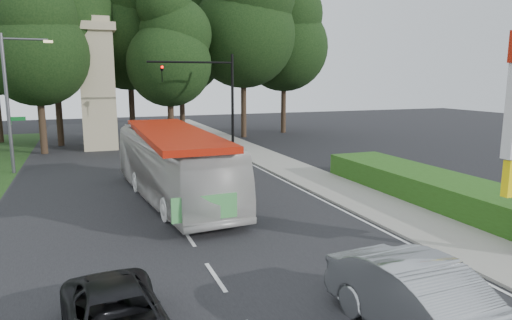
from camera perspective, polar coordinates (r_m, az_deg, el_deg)
name	(u,v)px	position (r m, az deg, el deg)	size (l,w,h in m)	color
road_surface	(166,205)	(20.63, -11.17, -5.49)	(14.00, 80.00, 0.02)	black
sidewalk_right	(334,187)	(23.49, 9.74, -3.39)	(3.00, 80.00, 0.12)	gray
hedge	(439,190)	(22.01, 21.89, -3.47)	(3.00, 14.00, 1.20)	#254D14
traffic_signal_mast	(215,90)	(32.85, -5.18, 8.69)	(6.10, 0.35, 7.20)	black
streetlight_signs	(11,97)	(29.89, -28.30, 6.92)	(2.75, 0.98, 8.00)	#59595E
monument	(97,84)	(37.64, -19.23, 9.01)	(3.00, 3.00, 10.05)	tan
tree_center_right	(127,14)	(43.18, -15.78, 17.16)	(9.24, 9.24, 18.15)	#2D2116
tree_east_near	(180,34)	(45.75, -9.46, 15.29)	(8.12, 8.12, 15.95)	#2D2116
tree_east_mid	(243,13)	(43.42, -1.61, 17.92)	(9.52, 9.52, 18.70)	#2D2116
tree_far_east	(284,28)	(46.99, 3.56, 16.09)	(8.68, 8.68, 17.05)	#2D2116
tree_monument_left	(35,33)	(36.86, -25.93, 14.13)	(7.28, 7.28, 14.30)	#2D2116
tree_monument_right	(169,46)	(37.80, -10.88, 13.80)	(6.72, 6.72, 13.20)	#2D2116
transit_bus	(173,166)	(21.02, -10.31, -0.69)	(2.70, 11.55, 3.22)	silver
sedan_silver	(429,306)	(10.58, 20.82, -16.71)	(1.80, 5.17, 1.70)	#9DA1A5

